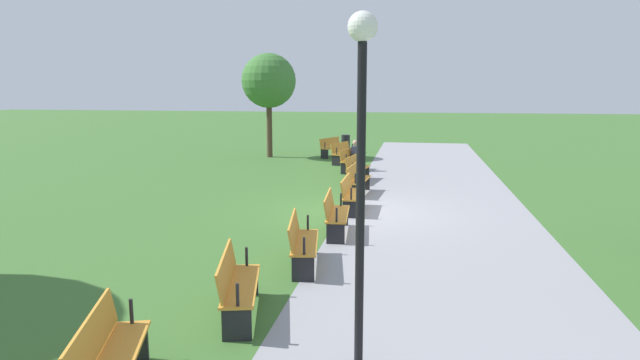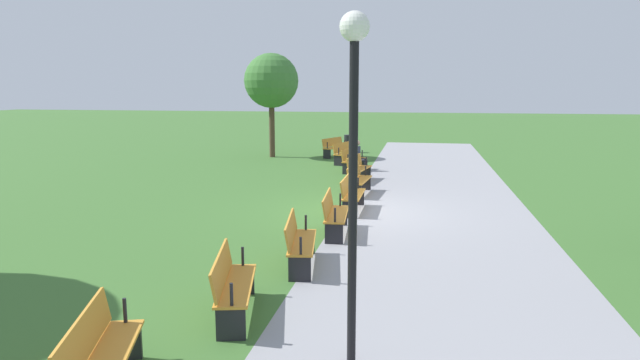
{
  "view_description": "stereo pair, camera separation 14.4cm",
  "coord_description": "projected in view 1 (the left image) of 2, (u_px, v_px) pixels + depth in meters",
  "views": [
    {
      "loc": [
        13.59,
        1.52,
        3.15
      ],
      "look_at": [
        0.0,
        -0.89,
        0.8
      ],
      "focal_mm": 30.09,
      "sensor_mm": 36.0,
      "label": 1
    },
    {
      "loc": [
        13.57,
        1.66,
        3.15
      ],
      "look_at": [
        0.0,
        -0.89,
        0.8
      ],
      "focal_mm": 30.09,
      "sensor_mm": 36.0,
      "label": 2
    }
  ],
  "objects": [
    {
      "name": "bench_4",
      "position": [
        357.0,
        179.0,
        16.15
      ],
      "size": [
        1.7,
        0.6,
        0.89
      ],
      "rotation": [
        0.0,
        0.0,
        -0.08
      ],
      "color": "orange",
      "rests_on": "ground"
    },
    {
      "name": "bench_8",
      "position": [
        236.0,
        284.0,
        7.48
      ],
      "size": [
        1.74,
        0.85,
        0.89
      ],
      "rotation": [
        0.0,
        0.0,
        0.24
      ],
      "color": "orange",
      "rests_on": "ground"
    },
    {
      "name": "bench_2",
      "position": [
        351.0,
        159.0,
        20.64
      ],
      "size": [
        1.74,
        0.85,
        0.89
      ],
      "rotation": [
        0.0,
        0.0,
        -0.24
      ],
      "color": "orange",
      "rests_on": "ground"
    },
    {
      "name": "ground_plane",
      "position": [
        354.0,
        211.0,
        13.99
      ],
      "size": [
        120.0,
        120.0,
        0.0
      ],
      "primitive_type": "plane",
      "color": "#3D6B2D"
    },
    {
      "name": "path_paving",
      "position": [
        436.0,
        214.0,
        13.62
      ],
      "size": [
        37.04,
        4.81,
        0.01
      ],
      "primitive_type": "cube",
      "color": "#939399",
      "rests_on": "ground"
    },
    {
      "name": "bench_5",
      "position": [
        351.0,
        193.0,
        13.92
      ],
      "size": [
        1.67,
        0.47,
        0.89
      ],
      "color": "orange",
      "rests_on": "ground"
    },
    {
      "name": "lamp_post",
      "position": [
        361.0,
        126.0,
        5.73
      ],
      "size": [
        0.32,
        0.32,
        3.95
      ],
      "color": "black",
      "rests_on": "ground"
    },
    {
      "name": "bench_1",
      "position": [
        343.0,
        152.0,
        22.87
      ],
      "size": [
        1.73,
        0.97,
        0.89
      ],
      "rotation": [
        0.0,
        0.0,
        -0.32
      ],
      "color": "orange",
      "rests_on": "ground"
    },
    {
      "name": "bench_7",
      "position": [
        301.0,
        241.0,
        9.57
      ],
      "size": [
        1.72,
        0.73,
        0.89
      ],
      "rotation": [
        0.0,
        0.0,
        0.16
      ],
      "color": "orange",
      "rests_on": "ground"
    },
    {
      "name": "tree_0",
      "position": [
        269.0,
        81.0,
        24.52
      ],
      "size": [
        2.49,
        2.49,
        4.77
      ],
      "color": "#4C3828",
      "rests_on": "ground"
    },
    {
      "name": "bench_6",
      "position": [
        335.0,
        213.0,
        11.72
      ],
      "size": [
        1.7,
        0.6,
        0.89
      ],
      "rotation": [
        0.0,
        0.0,
        0.08
      ],
      "color": "orange",
      "rests_on": "ground"
    },
    {
      "name": "bench_9",
      "position": [
        108.0,
        356.0,
        5.46
      ],
      "size": [
        1.73,
        0.97,
        0.89
      ],
      "rotation": [
        0.0,
        0.0,
        0.32
      ],
      "color": "orange",
      "rests_on": "ground"
    },
    {
      "name": "bench_3",
      "position": [
        357.0,
        168.0,
        18.39
      ],
      "size": [
        1.72,
        0.73,
        0.89
      ],
      "rotation": [
        0.0,
        0.0,
        -0.16
      ],
      "color": "orange",
      "rests_on": "ground"
    },
    {
      "name": "bench_0",
      "position": [
        332.0,
        147.0,
        25.09
      ],
      "size": [
        1.72,
        1.08,
        0.89
      ],
      "rotation": [
        0.0,
        0.0,
        -0.4
      ],
      "color": "orange",
      "rests_on": "ground"
    },
    {
      "name": "trash_bin",
      "position": [
        346.0,
        144.0,
        26.88
      ],
      "size": [
        0.43,
        0.43,
        0.88
      ],
      "primitive_type": "cylinder",
      "color": "black",
      "rests_on": "ground"
    },
    {
      "name": "person_seated",
      "position": [
        357.0,
        155.0,
        20.79
      ],
      "size": [
        0.42,
        0.57,
        1.2
      ],
      "rotation": [
        0.0,
        0.0,
        -0.24
      ],
      "color": "#2D3347",
      "rests_on": "ground"
    }
  ]
}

